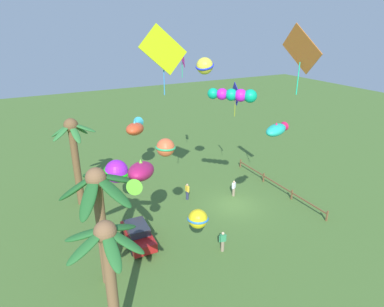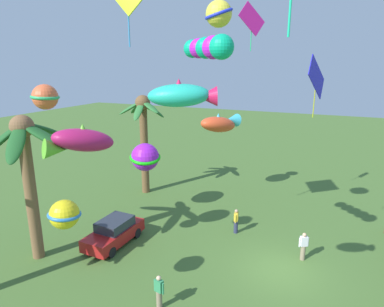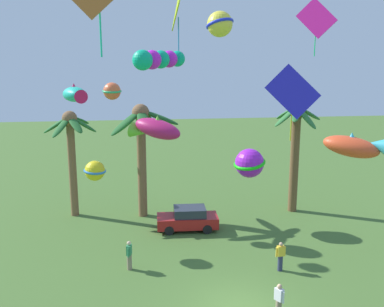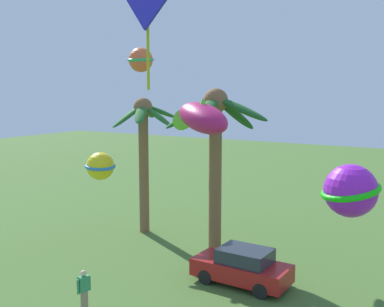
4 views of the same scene
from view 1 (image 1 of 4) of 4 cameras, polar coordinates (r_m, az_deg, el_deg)
name	(u,v)px [view 1 (image 1 of 4)]	position (r m, az deg, el deg)	size (l,w,h in m)	color
ground_plane	(234,206)	(30.43, 7.24, -8.89)	(120.00, 120.00, 0.00)	#476B2D
palm_tree_0	(74,145)	(29.92, -19.69, 1.35)	(3.72, 3.76, 8.00)	brown
palm_tree_1	(99,201)	(20.02, -15.72, -7.90)	(4.87, 4.90, 7.89)	brown
palm_tree_2	(108,260)	(16.22, -14.24, -17.37)	(3.65, 3.75, 7.41)	brown
rail_fence	(277,184)	(33.59, 14.42, -5.17)	(12.44, 0.12, 0.95)	brown
parked_car_0	(138,234)	(25.61, -9.31, -13.53)	(3.96, 1.85, 1.51)	#A51919
spectator_0	(223,241)	(24.59, 5.29, -14.80)	(0.31, 0.54, 1.59)	gray
spectator_1	(234,188)	(31.65, 7.19, -5.92)	(0.39, 0.48, 1.59)	gray
spectator_2	(187,191)	(30.83, -0.82, -6.54)	(0.55, 0.27, 1.59)	#2D3351
kite_ball_0	(205,66)	(24.27, 2.20, 14.82)	(1.82, 1.82, 1.19)	yellow
kite_fish_1	(141,173)	(20.94, -8.84, -3.28)	(3.70, 3.01, 1.71)	#B31A5B
kite_diamond_2	(301,50)	(22.39, 18.29, 16.52)	(3.14, 0.83, 4.33)	#B76224
kite_fish_3	(277,129)	(20.41, 14.38, 4.03)	(1.51, 2.14, 0.84)	#22BFA4
kite_ball_4	(117,171)	(27.21, -12.85, -3.00)	(2.89, 2.89, 1.88)	purple
kite_tube_5	(234,95)	(22.43, 7.20, 9.97)	(2.49, 2.66, 0.89)	#0BB37E
kite_ball_6	(166,147)	(18.10, -4.58, 1.04)	(1.32, 1.32, 1.01)	#E96136
kite_diamond_7	(236,95)	(28.75, 7.50, 10.03)	(2.12, 0.62, 3.02)	#2521C4
kite_fish_8	(135,128)	(32.27, -9.72, 4.39)	(3.85, 3.01, 1.66)	#EC4D26
kite_diamond_9	(163,51)	(21.09, -4.98, 17.21)	(0.78, 3.10, 4.27)	#ABC60E
kite_ball_10	(198,219)	(19.79, 1.03, -11.15)	(1.77, 1.77, 1.15)	yellow
kite_diamond_11	(182,57)	(28.38, -1.73, 16.32)	(1.62, 1.14, 2.69)	#D31B8C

